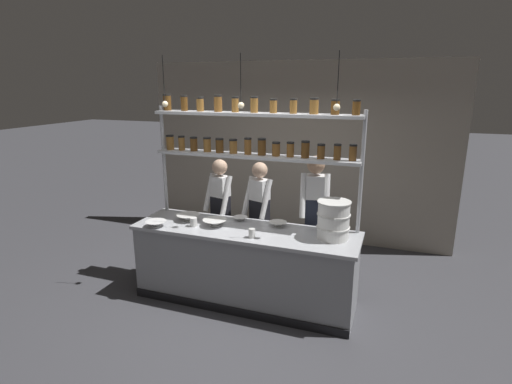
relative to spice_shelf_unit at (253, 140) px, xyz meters
name	(u,v)px	position (x,y,z in m)	size (l,w,h in m)	color
ground_plane	(245,299)	(0.02, -0.33, -1.92)	(40.00, 40.00, 0.00)	#3D3D42
back_wall	(295,152)	(0.02, 1.99, -0.46)	(5.06, 0.12, 2.92)	#9E9384
prep_counter	(245,265)	(0.02, -0.33, -1.46)	(2.66, 0.76, 0.92)	gray
spice_shelf_unit	(253,140)	(0.00, 0.00, 0.00)	(2.55, 0.28, 2.43)	#ADAFB5
chef_left	(220,210)	(-0.56, 0.25, -1.01)	(0.40, 0.33, 1.60)	black
chef_center	(259,214)	(-0.02, 0.29, -1.01)	(0.41, 0.35, 1.60)	black
chef_right	(314,213)	(0.70, 0.30, -0.93)	(0.40, 0.33, 1.72)	black
container_stack	(333,220)	(1.03, -0.27, -0.79)	(0.36, 0.36, 0.42)	white
prep_bowl_near_left	(215,223)	(-0.36, -0.35, -0.96)	(0.29, 0.29, 0.08)	silver
prep_bowl_center_front	(240,219)	(-0.14, -0.07, -0.98)	(0.18, 0.18, 0.05)	white
prep_bowl_center_back	(156,224)	(-1.00, -0.61, -0.97)	(0.25, 0.25, 0.07)	white
prep_bowl_near_right	(278,224)	(0.36, -0.11, -0.98)	(0.21, 0.21, 0.06)	silver
prep_bowl_far_left	(188,218)	(-0.75, -0.29, -0.96)	(0.29, 0.29, 0.08)	silver
serving_cup_front	(194,222)	(-0.59, -0.45, -0.95)	(0.08, 0.08, 0.11)	silver
serving_cup_by_board	(252,233)	(0.19, -0.56, -0.95)	(0.07, 0.07, 0.10)	silver
pendant_light_row	(243,103)	(0.01, -0.33, 0.43)	(2.04, 0.07, 0.57)	black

